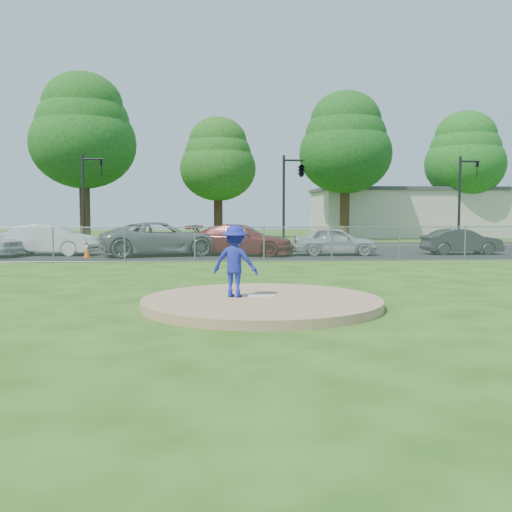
# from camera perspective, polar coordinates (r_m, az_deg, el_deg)

# --- Properties ---
(ground) EXTENTS (120.00, 120.00, 0.00)m
(ground) POSITION_cam_1_polar(r_m,az_deg,el_deg) (22.81, -1.31, -0.99)
(ground) COLOR #224D10
(ground) RESTS_ON ground
(pitchers_mound) EXTENTS (5.40, 5.40, 0.20)m
(pitchers_mound) POSITION_cam_1_polar(r_m,az_deg,el_deg) (12.89, 0.58, -4.67)
(pitchers_mound) COLOR #A07A58
(pitchers_mound) RESTS_ON ground
(pitching_rubber) EXTENTS (0.60, 0.15, 0.04)m
(pitching_rubber) POSITION_cam_1_polar(r_m,az_deg,el_deg) (13.07, 0.52, -4.01)
(pitching_rubber) COLOR white
(pitching_rubber) RESTS_ON pitchers_mound
(chain_link_fence) EXTENTS (40.00, 0.06, 1.50)m
(chain_link_fence) POSITION_cam_1_polar(r_m,az_deg,el_deg) (24.75, -1.51, 1.17)
(chain_link_fence) COLOR gray
(chain_link_fence) RESTS_ON ground
(parking_lot) EXTENTS (50.00, 8.00, 0.01)m
(parking_lot) POSITION_cam_1_polar(r_m,az_deg,el_deg) (29.28, -1.85, 0.20)
(parking_lot) COLOR black
(parking_lot) RESTS_ON ground
(street) EXTENTS (60.00, 7.00, 0.01)m
(street) POSITION_cam_1_polar(r_m,az_deg,el_deg) (36.77, -2.24, 1.04)
(street) COLOR black
(street) RESTS_ON ground
(commercial_building) EXTENTS (16.40, 9.40, 4.30)m
(commercial_building) POSITION_cam_1_polar(r_m,az_deg,el_deg) (53.45, 14.80, 4.24)
(commercial_building) COLOR #BCB3A1
(commercial_building) RESTS_ON ground
(tree_left) EXTENTS (7.84, 7.84, 12.53)m
(tree_left) POSITION_cam_1_polar(r_m,az_deg,el_deg) (45.25, -16.90, 11.93)
(tree_left) COLOR #352513
(tree_left) RESTS_ON ground
(tree_center) EXTENTS (6.16, 6.16, 9.84)m
(tree_center) POSITION_cam_1_polar(r_m,az_deg,el_deg) (46.90, -3.83, 9.66)
(tree_center) COLOR #321D12
(tree_center) RESTS_ON ground
(tree_right) EXTENTS (7.28, 7.28, 11.63)m
(tree_right) POSITION_cam_1_polar(r_m,az_deg,el_deg) (46.12, 8.93, 11.18)
(tree_right) COLOR #362413
(tree_right) RESTS_ON ground
(tree_far_right) EXTENTS (6.72, 6.72, 10.74)m
(tree_far_right) POSITION_cam_1_polar(r_m,az_deg,el_deg) (52.33, 20.18, 9.50)
(tree_far_right) COLOR #331D12
(tree_far_right) RESTS_ON ground
(traffic_signal_left) EXTENTS (1.28, 0.20, 5.60)m
(traffic_signal_left) POSITION_cam_1_polar(r_m,az_deg,el_deg) (35.58, -16.50, 6.17)
(traffic_signal_left) COLOR black
(traffic_signal_left) RESTS_ON ground
(traffic_signal_center) EXTENTS (1.42, 2.48, 5.60)m
(traffic_signal_center) POSITION_cam_1_polar(r_m,az_deg,el_deg) (35.13, 4.38, 8.40)
(traffic_signal_center) COLOR black
(traffic_signal_center) RESTS_ON ground
(traffic_signal_right) EXTENTS (1.28, 0.20, 5.60)m
(traffic_signal_right) POSITION_cam_1_polar(r_m,az_deg,el_deg) (37.90, 20.02, 5.96)
(traffic_signal_right) COLOR black
(traffic_signal_right) RESTS_ON ground
(pitcher) EXTENTS (1.21, 0.95, 1.64)m
(pitcher) POSITION_cam_1_polar(r_m,az_deg,el_deg) (12.98, -2.11, -0.52)
(pitcher) COLOR #1C259A
(pitcher) RESTS_ON pitchers_mound
(traffic_cone) EXTENTS (0.32, 0.32, 0.61)m
(traffic_cone) POSITION_cam_1_polar(r_m,az_deg,el_deg) (28.10, -16.55, 0.49)
(traffic_cone) COLOR #FF5F0D
(traffic_cone) RESTS_ON parking_lot
(parked_car_white) EXTENTS (4.85, 2.37, 1.53)m
(parked_car_white) POSITION_cam_1_polar(r_m,az_deg,el_deg) (30.26, -19.95, 1.54)
(parked_car_white) COLOR white
(parked_car_white) RESTS_ON parking_lot
(parked_car_gray) EXTENTS (6.45, 4.20, 1.65)m
(parked_car_gray) POSITION_cam_1_polar(r_m,az_deg,el_deg) (28.51, -9.43, 1.70)
(parked_car_gray) COLOR slate
(parked_car_gray) RESTS_ON parking_lot
(parked_car_darkred) EXTENTS (5.67, 3.60, 1.53)m
(parked_car_darkred) POSITION_cam_1_polar(r_m,az_deg,el_deg) (28.32, -1.52, 1.62)
(parked_car_darkred) COLOR maroon
(parked_car_darkred) RESTS_ON parking_lot
(parked_car_pearl) EXTENTS (4.22, 1.82, 1.42)m
(parked_car_pearl) POSITION_cam_1_polar(r_m,az_deg,el_deg) (28.71, 7.87, 1.51)
(parked_car_pearl) COLOR #BCBEC1
(parked_car_pearl) RESTS_ON parking_lot
(parked_car_charcoal) EXTENTS (3.96, 1.46, 1.30)m
(parked_car_charcoal) POSITION_cam_1_polar(r_m,az_deg,el_deg) (30.92, 19.86, 1.38)
(parked_car_charcoal) COLOR #252528
(parked_car_charcoal) RESTS_ON parking_lot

